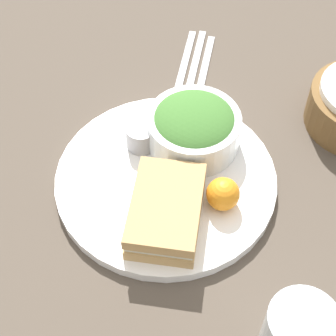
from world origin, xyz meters
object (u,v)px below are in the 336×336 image
(plate, at_px, (168,180))
(fork, at_px, (187,61))
(salad_bowl, at_px, (196,127))
(knife, at_px, (197,62))
(spoon, at_px, (207,63))
(dressing_cup, at_px, (143,136))
(sandwich, at_px, (170,211))

(plate, relative_size, fork, 1.95)
(salad_bowl, height_order, fork, salad_bowl)
(plate, relative_size, knife, 1.86)
(salad_bowl, bearing_deg, spoon, 171.46)
(spoon, bearing_deg, knife, 90.00)
(plate, height_order, knife, plate)
(salad_bowl, height_order, dressing_cup, salad_bowl)
(sandwich, height_order, dressing_cup, sandwich)
(plate, bearing_deg, fork, 172.49)
(dressing_cup, height_order, knife, dressing_cup)
(dressing_cup, relative_size, spoon, 0.31)
(spoon, bearing_deg, salad_bowl, -177.16)
(plate, height_order, salad_bowl, salad_bowl)
(sandwich, distance_m, dressing_cup, 0.14)
(sandwich, relative_size, knife, 0.88)
(salad_bowl, relative_size, fork, 0.84)
(knife, bearing_deg, salad_bowl, -171.90)
(dressing_cup, bearing_deg, sandwich, 15.99)
(dressing_cup, distance_m, knife, 0.22)
(sandwich, distance_m, salad_bowl, 0.14)
(dressing_cup, bearing_deg, spoon, 151.59)
(plate, xyz_separation_m, fork, (-0.26, 0.03, -0.01))
(sandwich, height_order, salad_bowl, salad_bowl)
(salad_bowl, bearing_deg, knife, 176.71)
(plate, bearing_deg, knife, 168.61)
(plate, bearing_deg, sandwich, 1.95)
(sandwich, bearing_deg, fork, 174.54)
(sandwich, bearing_deg, dressing_cup, -164.01)
(dressing_cup, relative_size, fork, 0.28)
(salad_bowl, distance_m, fork, 0.21)
(fork, bearing_deg, salad_bowl, -166.78)
(fork, xyz_separation_m, knife, (0.00, 0.02, 0.00))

